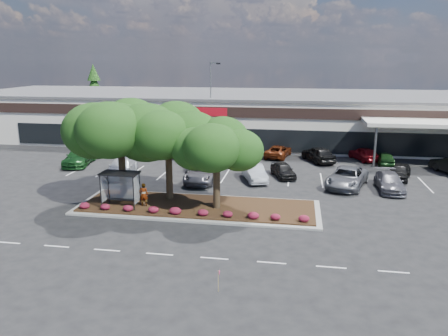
% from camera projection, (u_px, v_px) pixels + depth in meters
% --- Properties ---
extents(ground, '(160.00, 160.00, 0.00)m').
position_uv_depth(ground, '(214.00, 230.00, 28.43)').
color(ground, black).
rests_on(ground, ground).
extents(retail_store, '(80.40, 25.20, 6.25)m').
position_uv_depth(retail_store, '(261.00, 116.00, 60.05)').
color(retail_store, silver).
rests_on(retail_store, ground).
extents(landscape_island, '(18.00, 6.00, 0.26)m').
position_uv_depth(landscape_island, '(198.00, 207.00, 32.54)').
color(landscape_island, '#9A9A95').
rests_on(landscape_island, ground).
extents(lane_markings, '(33.12, 20.06, 0.01)m').
position_uv_depth(lane_markings, '(235.00, 185.00, 38.41)').
color(lane_markings, silver).
rests_on(lane_markings, ground).
extents(shrub_row, '(17.00, 0.80, 0.50)m').
position_uv_depth(shrub_row, '(191.00, 211.00, 30.44)').
color(shrub_row, maroon).
rests_on(shrub_row, landscape_island).
extents(bus_shelter, '(2.75, 1.55, 2.59)m').
position_uv_depth(bus_shelter, '(121.00, 179.00, 31.89)').
color(bus_shelter, black).
rests_on(bus_shelter, landscape_island).
extents(island_tree_west, '(7.20, 7.20, 7.89)m').
position_uv_depth(island_tree_west, '(121.00, 149.00, 32.99)').
color(island_tree_west, '#18380E').
rests_on(island_tree_west, landscape_island).
extents(island_tree_mid, '(6.60, 6.60, 7.32)m').
position_uv_depth(island_tree_mid, '(168.00, 153.00, 33.16)').
color(island_tree_mid, '#18380E').
rests_on(island_tree_mid, landscape_island).
extents(island_tree_east, '(5.80, 5.80, 6.50)m').
position_uv_depth(island_tree_east, '(217.00, 165.00, 31.18)').
color(island_tree_east, '#18380E').
rests_on(island_tree_east, landscape_island).
extents(conifer_north_west, '(4.40, 4.40, 10.00)m').
position_uv_depth(conifer_north_west, '(95.00, 93.00, 76.02)').
color(conifer_north_west, '#18380E').
rests_on(conifer_north_west, ground).
extents(person_waiting, '(0.70, 0.52, 1.75)m').
position_uv_depth(person_waiting, '(144.00, 195.00, 32.17)').
color(person_waiting, '#594C47').
rests_on(person_waiting, landscape_island).
extents(light_pole, '(1.43, 0.54, 10.49)m').
position_uv_depth(light_pole, '(212.00, 111.00, 52.54)').
color(light_pole, '#9A9A95').
rests_on(light_pole, ground).
extents(survey_stake, '(0.07, 0.14, 1.12)m').
position_uv_depth(survey_stake, '(219.00, 278.00, 20.81)').
color(survey_stake, tan).
rests_on(survey_stake, ground).
extents(car_0, '(3.38, 6.20, 1.71)m').
position_uv_depth(car_0, '(80.00, 157.00, 45.77)').
color(car_0, '#154219').
rests_on(car_0, ground).
extents(car_1, '(3.21, 5.91, 1.63)m').
position_uv_depth(car_1, '(122.00, 167.00, 41.58)').
color(car_1, '#B5B9C0').
rests_on(car_1, ground).
extents(car_2, '(2.67, 5.01, 1.62)m').
position_uv_depth(car_2, '(197.00, 161.00, 44.22)').
color(car_2, silver).
rests_on(car_2, ground).
extents(car_3, '(2.74, 5.65, 1.55)m').
position_uv_depth(car_3, '(202.00, 173.00, 39.57)').
color(car_3, '#5D5B63').
rests_on(car_3, ground).
extents(car_4, '(3.00, 4.78, 1.49)m').
position_uv_depth(car_4, '(254.00, 173.00, 39.77)').
color(car_4, '#B2B7BF').
rests_on(car_4, ground).
extents(car_5, '(2.91, 4.33, 1.37)m').
position_uv_depth(car_5, '(283.00, 170.00, 41.00)').
color(car_5, black).
rests_on(car_5, ground).
extents(car_6, '(4.49, 6.58, 1.67)m').
position_uv_depth(car_6, '(347.00, 177.00, 37.87)').
color(car_6, slate).
rests_on(car_6, ground).
extents(car_7, '(2.05, 5.04, 1.46)m').
position_uv_depth(car_7, '(390.00, 182.00, 36.88)').
color(car_7, '#55555C').
rests_on(car_7, ground).
extents(car_8, '(2.90, 4.56, 1.45)m').
position_uv_depth(car_8, '(400.00, 172.00, 40.25)').
color(car_8, black).
rests_on(car_8, ground).
extents(car_9, '(2.51, 4.63, 1.49)m').
position_uv_depth(car_9, '(131.00, 148.00, 50.61)').
color(car_9, '#1E4B27').
rests_on(car_9, ground).
extents(car_10, '(4.72, 6.20, 1.57)m').
position_uv_depth(car_10, '(186.00, 148.00, 50.30)').
color(car_10, slate).
rests_on(car_10, ground).
extents(car_11, '(3.45, 5.37, 1.38)m').
position_uv_depth(car_11, '(232.00, 157.00, 46.48)').
color(car_11, maroon).
rests_on(car_11, ground).
extents(car_12, '(3.19, 5.25, 1.36)m').
position_uv_depth(car_12, '(278.00, 151.00, 49.22)').
color(car_12, '#65270F').
rests_on(car_12, ground).
extents(car_14, '(3.95, 5.42, 1.71)m').
position_uv_depth(car_14, '(318.00, 154.00, 46.99)').
color(car_14, black).
rests_on(car_14, ground).
extents(car_15, '(3.39, 4.69, 1.49)m').
position_uv_depth(car_15, '(364.00, 154.00, 47.70)').
color(car_15, maroon).
rests_on(car_15, ground).
extents(car_16, '(1.69, 4.03, 1.36)m').
position_uv_depth(car_16, '(385.00, 158.00, 45.85)').
color(car_16, '#1C481D').
rests_on(car_16, ground).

